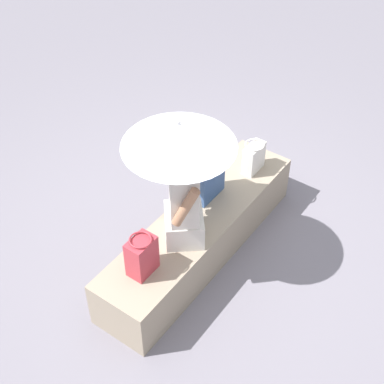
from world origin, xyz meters
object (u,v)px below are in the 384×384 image
Objects in this scene: handbag_black at (254,157)px; parasol at (179,135)px; shoulder_bag_spare at (209,178)px; tote_bag_canvas at (142,256)px; person_seated at (184,198)px.

parasol is at bearing 174.34° from handbag_black.
parasol is 1.19m from handbag_black.
parasol is 0.82m from shoulder_bag_spare.
parasol is 3.08× the size of tote_bag_canvas.
parasol reaches higher than handbag_black.
parasol is 3.66× the size of handbag_black.
person_seated reaches higher than tote_bag_canvas.
tote_bag_canvas reaches higher than handbag_black.
shoulder_bag_spare is (0.43, 0.03, -0.69)m from parasol.
person_seated is at bearing -167.82° from shoulder_bag_spare.
handbag_black is at bearing -5.66° from parasol.
shoulder_bag_spare is (0.92, 0.07, 0.03)m from tote_bag_canvas.
handbag_black is at bearing -14.22° from shoulder_bag_spare.
person_seated is 0.99m from handbag_black.
tote_bag_canvas is (-1.41, 0.06, 0.02)m from handbag_black.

